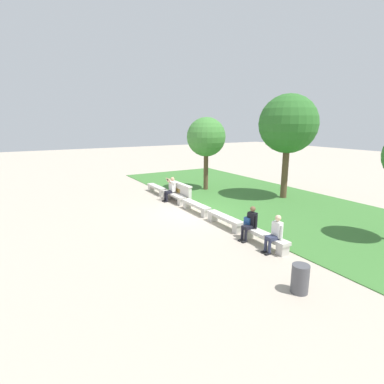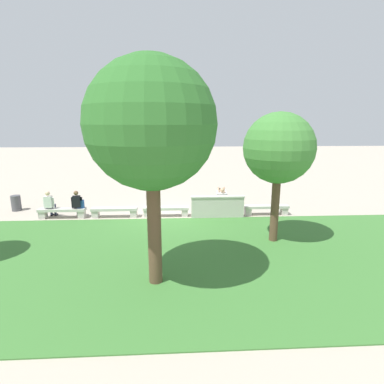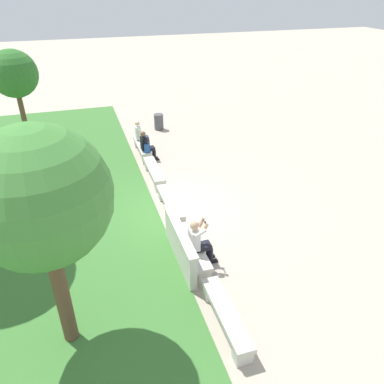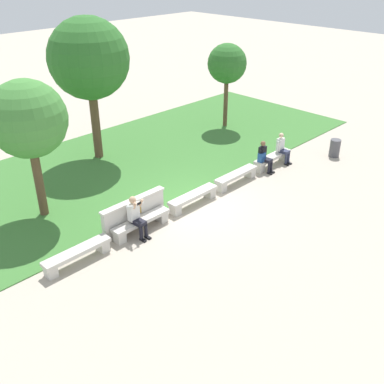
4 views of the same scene
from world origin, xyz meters
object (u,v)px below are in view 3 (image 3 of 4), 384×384
(person_companion, at_px, (141,134))
(bench_far, at_px, (154,172))
(bench_main, at_px, (226,316))
(bench_mid, at_px, (170,204))
(backpack, at_px, (147,148))
(tree_right_background, at_px, (39,199))
(bench_end, at_px, (142,147))
(tree_left_background, at_px, (14,75))
(person_distant, at_px, (146,145))
(trash_bin, at_px, (159,122))
(person_photographer, at_px, (199,240))
(bench_near, at_px, (193,249))

(person_companion, bearing_deg, bench_far, 178.67)
(bench_main, bearing_deg, bench_mid, 0.00)
(backpack, height_order, tree_right_background, tree_right_background)
(bench_end, xyz_separation_m, tree_left_background, (2.20, 4.50, 2.78))
(tree_left_background, bearing_deg, person_distant, -122.21)
(person_distant, distance_m, tree_right_background, 8.94)
(bench_main, relative_size, bench_mid, 1.00)
(bench_far, xyz_separation_m, person_companion, (2.86, -0.07, 0.37))
(person_distant, relative_size, tree_right_background, 0.28)
(bench_main, height_order, bench_far, same)
(trash_bin, bearing_deg, bench_main, 173.67)
(bench_mid, distance_m, person_companion, 5.19)
(bench_mid, xyz_separation_m, bench_end, (4.64, 0.00, 0.00))
(bench_mid, xyz_separation_m, trash_bin, (7.30, -1.32, 0.07))
(bench_mid, relative_size, tree_left_background, 0.51)
(person_photographer, distance_m, tree_right_background, 4.35)
(bench_mid, distance_m, bench_end, 4.64)
(bench_mid, bearing_deg, bench_end, 0.00)
(bench_near, relative_size, backpack, 4.83)
(bench_near, height_order, person_companion, person_companion)
(bench_main, height_order, bench_mid, same)
(person_companion, height_order, tree_right_background, tree_right_background)
(bench_far, bearing_deg, bench_main, 180.00)
(person_photographer, bearing_deg, bench_mid, 1.74)
(person_companion, xyz_separation_m, tree_left_background, (1.66, 4.57, 2.41))
(person_companion, xyz_separation_m, backpack, (-1.36, 0.02, -0.05))
(bench_near, distance_m, bench_mid, 2.32)
(person_photographer, distance_m, backpack, 6.37)
(tree_left_background, bearing_deg, bench_main, -158.56)
(bench_end, height_order, person_photographer, person_photographer)
(bench_far, bearing_deg, backpack, -1.74)
(person_photographer, bearing_deg, tree_left_background, 26.02)
(person_companion, distance_m, trash_bin, 2.49)
(bench_near, height_order, bench_mid, same)
(bench_mid, distance_m, bench_far, 2.32)
(person_companion, bearing_deg, bench_near, 179.49)
(bench_far, distance_m, bench_end, 2.32)
(bench_far, xyz_separation_m, tree_right_background, (-6.28, 3.12, 3.02))
(bench_near, distance_m, bench_end, 6.95)
(bench_end, relative_size, person_companion, 1.64)
(tree_left_background, xyz_separation_m, tree_right_background, (-10.80, -1.39, 0.23))
(bench_main, bearing_deg, bench_end, 0.00)
(bench_mid, distance_m, person_distant, 3.97)
(person_photographer, bearing_deg, bench_near, 18.14)
(bench_main, xyz_separation_m, trash_bin, (11.93, -1.32, 0.07))
(person_companion, bearing_deg, bench_main, 179.61)
(person_companion, bearing_deg, trash_bin, -30.63)
(bench_mid, height_order, bench_end, same)
(person_distant, bearing_deg, backpack, 171.71)
(bench_mid, height_order, bench_far, same)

